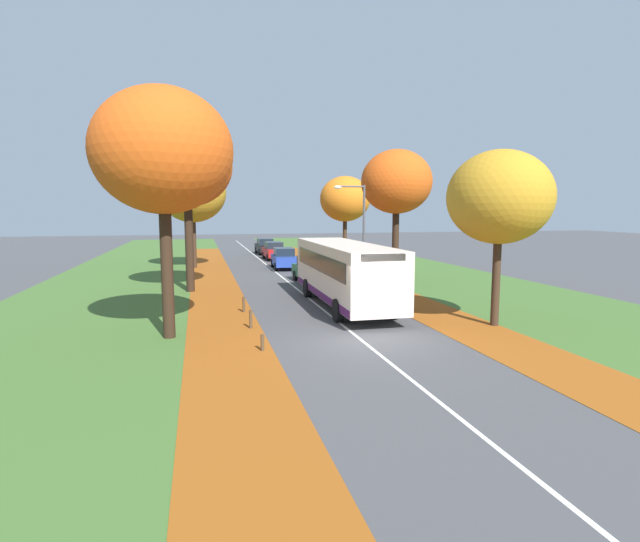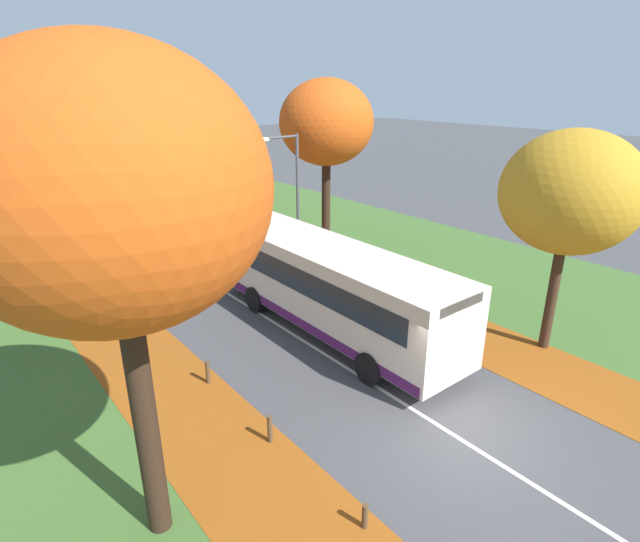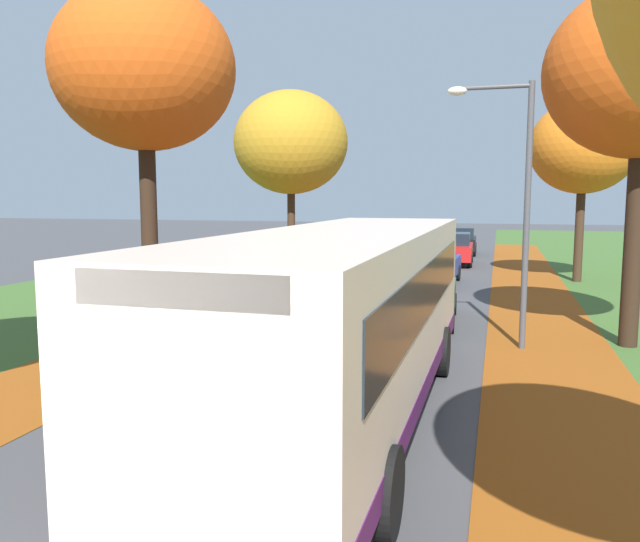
% 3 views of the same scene
% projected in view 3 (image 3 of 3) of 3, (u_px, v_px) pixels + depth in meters
% --- Properties ---
extents(grass_verge_left, '(12.00, 90.00, 0.01)m').
position_uv_depth(grass_verge_left, '(182.00, 280.00, 25.93)').
color(grass_verge_left, '#3D6028').
rests_on(grass_verge_left, ground).
extents(leaf_litter_left, '(2.80, 60.00, 0.00)m').
position_uv_depth(leaf_litter_left, '(222.00, 311.00, 18.94)').
color(leaf_litter_left, '#8C4714').
rests_on(leaf_litter_left, grass_verge_left).
extents(leaf_litter_right, '(2.80, 60.00, 0.00)m').
position_uv_depth(leaf_litter_right, '(542.00, 329.00, 16.43)').
color(leaf_litter_right, '#8C4714').
rests_on(leaf_litter_right, grass_verge_right).
extents(road_centre_line, '(0.12, 80.00, 0.01)m').
position_uv_depth(road_centre_line, '(402.00, 290.00, 23.41)').
color(road_centre_line, silver).
rests_on(road_centre_line, ground).
extents(tree_left_near, '(4.94, 4.94, 9.17)m').
position_uv_depth(tree_left_near, '(144.00, 69.00, 16.86)').
color(tree_left_near, black).
rests_on(tree_left_near, ground).
extents(tree_left_mid, '(5.19, 5.19, 8.26)m').
position_uv_depth(tree_left_mid, '(291.00, 143.00, 28.38)').
color(tree_left_mid, '#382619').
rests_on(tree_left_mid, ground).
extents(tree_right_mid, '(4.22, 4.22, 7.38)m').
position_uv_depth(tree_right_mid, '(583.00, 147.00, 24.99)').
color(tree_right_mid, '#382619').
rests_on(tree_right_mid, ground).
extents(bollard_third, '(0.12, 0.12, 0.71)m').
position_uv_depth(bollard_third, '(74.00, 379.00, 10.77)').
color(bollard_third, '#4C3823').
rests_on(bollard_third, ground).
extents(streetlamp_right, '(1.89, 0.28, 6.00)m').
position_uv_depth(streetlamp_right, '(513.00, 185.00, 13.97)').
color(streetlamp_right, '#47474C').
rests_on(streetlamp_right, ground).
extents(bus, '(2.72, 10.42, 2.98)m').
position_uv_depth(bus, '(347.00, 312.00, 9.62)').
color(bus, beige).
rests_on(bus, ground).
extents(car_green_lead, '(1.92, 4.27, 1.62)m').
position_uv_depth(car_green_lead, '(423.00, 293.00, 17.34)').
color(car_green_lead, '#1E6038').
rests_on(car_green_lead, ground).
extents(car_blue_following, '(1.92, 4.27, 1.62)m').
position_uv_depth(car_blue_following, '(434.00, 264.00, 24.89)').
color(car_blue_following, '#233D9E').
rests_on(car_blue_following, ground).
extents(car_red_third_in_line, '(1.86, 4.24, 1.62)m').
position_uv_depth(car_red_third_in_line, '(455.00, 249.00, 31.98)').
color(car_red_third_in_line, '#B21919').
rests_on(car_red_third_in_line, ground).
extents(car_black_fourth_in_line, '(1.86, 4.24, 1.62)m').
position_uv_depth(car_black_fourth_in_line, '(461.00, 241.00, 37.70)').
color(car_black_fourth_in_line, black).
rests_on(car_black_fourth_in_line, ground).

